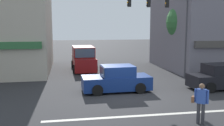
{
  "coord_description": "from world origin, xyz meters",
  "views": [
    {
      "loc": [
        -3.41,
        -14.24,
        3.94
      ],
      "look_at": [
        -0.52,
        2.0,
        1.6
      ],
      "focal_mm": 42.0,
      "sensor_mm": 36.0,
      "label": 1
    }
  ],
  "objects_px": {
    "pedestrian_foreground_with_bag": "(201,101)",
    "sedan_crossing_leftbound": "(116,80)",
    "street_tree": "(187,22)",
    "sedan_crossing_rightbound": "(221,78)",
    "traffic_light_mast": "(171,21)",
    "van_crossing_center": "(83,59)"
  },
  "relations": [
    {
      "from": "pedestrian_foreground_with_bag",
      "to": "sedan_crossing_leftbound",
      "type": "bearing_deg",
      "value": 111.57
    },
    {
      "from": "street_tree",
      "to": "sedan_crossing_rightbound",
      "type": "distance_m",
      "value": 7.42
    },
    {
      "from": "traffic_light_mast",
      "to": "street_tree",
      "type": "bearing_deg",
      "value": 47.86
    },
    {
      "from": "traffic_light_mast",
      "to": "van_crossing_center",
      "type": "xyz_separation_m",
      "value": [
        -6.08,
        5.15,
        -3.3
      ]
    },
    {
      "from": "van_crossing_center",
      "to": "sedan_crossing_rightbound",
      "type": "distance_m",
      "value": 11.84
    },
    {
      "from": "pedestrian_foreground_with_bag",
      "to": "sedan_crossing_rightbound",
      "type": "bearing_deg",
      "value": 50.9
    },
    {
      "from": "van_crossing_center",
      "to": "sedan_crossing_rightbound",
      "type": "height_order",
      "value": "van_crossing_center"
    },
    {
      "from": "pedestrian_foreground_with_bag",
      "to": "street_tree",
      "type": "bearing_deg",
      "value": 66.94
    },
    {
      "from": "sedan_crossing_rightbound",
      "to": "pedestrian_foreground_with_bag",
      "type": "xyz_separation_m",
      "value": [
        -4.33,
        -5.33,
        0.24
      ]
    },
    {
      "from": "sedan_crossing_leftbound",
      "to": "traffic_light_mast",
      "type": "bearing_deg",
      "value": 32.78
    },
    {
      "from": "street_tree",
      "to": "van_crossing_center",
      "type": "relative_size",
      "value": 1.31
    },
    {
      "from": "sedan_crossing_rightbound",
      "to": "sedan_crossing_leftbound",
      "type": "bearing_deg",
      "value": 175.53
    },
    {
      "from": "sedan_crossing_rightbound",
      "to": "street_tree",
      "type": "bearing_deg",
      "value": 83.84
    },
    {
      "from": "van_crossing_center",
      "to": "pedestrian_foreground_with_bag",
      "type": "distance_m",
      "value": 14.48
    },
    {
      "from": "pedestrian_foreground_with_bag",
      "to": "traffic_light_mast",
      "type": "bearing_deg",
      "value": 75.19
    },
    {
      "from": "traffic_light_mast",
      "to": "pedestrian_foreground_with_bag",
      "type": "relative_size",
      "value": 3.71
    },
    {
      "from": "traffic_light_mast",
      "to": "pedestrian_foreground_with_bag",
      "type": "height_order",
      "value": "traffic_light_mast"
    },
    {
      "from": "sedan_crossing_rightbound",
      "to": "pedestrian_foreground_with_bag",
      "type": "distance_m",
      "value": 6.87
    },
    {
      "from": "street_tree",
      "to": "sedan_crossing_rightbound",
      "type": "xyz_separation_m",
      "value": [
        -0.7,
        -6.49,
        -3.54
      ]
    },
    {
      "from": "sedan_crossing_leftbound",
      "to": "pedestrian_foreground_with_bag",
      "type": "height_order",
      "value": "pedestrian_foreground_with_bag"
    },
    {
      "from": "traffic_light_mast",
      "to": "sedan_crossing_leftbound",
      "type": "distance_m",
      "value": 6.59
    },
    {
      "from": "van_crossing_center",
      "to": "sedan_crossing_rightbound",
      "type": "xyz_separation_m",
      "value": [
        8.08,
        -8.66,
        -0.29
      ]
    }
  ]
}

